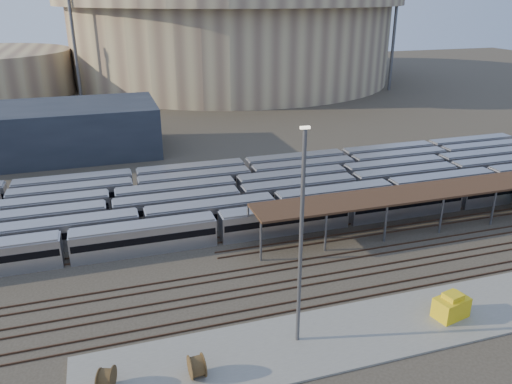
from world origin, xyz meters
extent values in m
plane|color=#383026|center=(0.00, 0.00, 0.00)|extent=(420.00, 420.00, 0.00)
cube|color=gray|center=(-5.00, -15.00, 0.10)|extent=(50.00, 9.00, 0.20)
cube|color=#BBBAC0|center=(6.97, 8.00, 1.80)|extent=(112.00, 2.90, 3.60)
cube|color=#BBBAC0|center=(-2.36, 12.20, 1.80)|extent=(112.00, 2.90, 3.60)
cube|color=#BBBAC0|center=(-6.33, 16.40, 1.80)|extent=(112.00, 2.90, 3.60)
cube|color=#BBBAC0|center=(-5.79, 20.60, 1.80)|extent=(112.00, 2.90, 3.60)
cube|color=#BBBAC0|center=(-2.14, 24.80, 1.80)|extent=(112.00, 2.90, 3.60)
cube|color=#BBBAC0|center=(-1.93, 29.00, 1.80)|extent=(112.00, 2.90, 3.60)
cylinder|color=#56565B|center=(-8.00, 1.30, 2.50)|extent=(0.30, 0.30, 5.00)
cylinder|color=#56565B|center=(-8.00, 6.70, 2.50)|extent=(0.30, 0.30, 5.00)
cylinder|color=#56565B|center=(0.57, 1.30, 2.50)|extent=(0.30, 0.30, 5.00)
cylinder|color=#56565B|center=(0.57, 6.70, 2.50)|extent=(0.30, 0.30, 5.00)
cylinder|color=#56565B|center=(9.14, 1.30, 2.50)|extent=(0.30, 0.30, 5.00)
cylinder|color=#56565B|center=(9.14, 6.70, 2.50)|extent=(0.30, 0.30, 5.00)
cylinder|color=#56565B|center=(17.71, 1.30, 2.50)|extent=(0.30, 0.30, 5.00)
cylinder|color=#56565B|center=(17.71, 6.70, 2.50)|extent=(0.30, 0.30, 5.00)
cylinder|color=#56565B|center=(26.29, 1.30, 2.50)|extent=(0.30, 0.30, 5.00)
cylinder|color=#56565B|center=(26.29, 6.70, 2.50)|extent=(0.30, 0.30, 5.00)
cube|color=#382417|center=(22.00, 4.00, 5.15)|extent=(60.00, 6.00, 0.30)
cube|color=#4C3323|center=(0.00, -1.75, 0.09)|extent=(170.00, 0.12, 0.18)
cube|color=#4C3323|center=(0.00, -0.25, 0.09)|extent=(170.00, 0.12, 0.18)
cube|color=#4C3323|center=(0.00, -5.75, 0.09)|extent=(170.00, 0.12, 0.18)
cube|color=#4C3323|center=(0.00, -4.25, 0.09)|extent=(170.00, 0.12, 0.18)
cube|color=#4C3323|center=(0.00, -9.75, 0.09)|extent=(170.00, 0.12, 0.18)
cube|color=#4C3323|center=(0.00, -8.25, 0.09)|extent=(170.00, 0.12, 0.18)
cylinder|color=tan|center=(25.00, 140.00, 14.00)|extent=(116.00, 116.00, 28.00)
cube|color=#1E232D|center=(-35.00, 55.00, 5.00)|extent=(42.00, 20.00, 10.00)
cylinder|color=#56565B|center=(-30.00, 110.00, 18.00)|extent=(1.00, 1.00, 36.00)
cylinder|color=#56565B|center=(70.00, 100.00, 18.00)|extent=(1.00, 1.00, 36.00)
cylinder|color=#56565B|center=(-10.00, 160.00, 18.00)|extent=(1.00, 1.00, 36.00)
cylinder|color=brown|center=(-19.39, -16.29, 1.23)|extent=(1.30, 2.15, 2.07)
cylinder|color=brown|center=(-26.74, -15.43, 1.18)|extent=(1.68, 2.21, 1.95)
cylinder|color=#56565B|center=(-9.45, -14.32, 10.35)|extent=(0.36, 0.36, 20.31)
cube|color=#FFF2CC|center=(-9.45, -14.32, 20.61)|extent=(0.81, 0.34, 0.20)
cube|color=gold|center=(6.56, -15.57, 1.26)|extent=(3.75, 2.78, 2.12)
camera|label=1|loc=(-24.70, -49.87, 30.40)|focal=35.00mm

